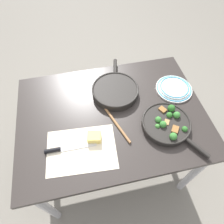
% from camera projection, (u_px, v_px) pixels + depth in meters
% --- Properties ---
extents(ground_plane, '(14.00, 14.00, 0.00)m').
position_uv_depth(ground_plane, '(112.00, 160.00, 1.83)').
color(ground_plane, slate).
extents(dining_table_red, '(1.14, 0.83, 0.74)m').
position_uv_depth(dining_table_red, '(112.00, 122.00, 1.29)').
color(dining_table_red, '#2D2826').
rests_on(dining_table_red, ground_plane).
extents(skillet_broccoli, '(0.30, 0.39, 0.07)m').
position_uv_depth(skillet_broccoli, '(167.00, 124.00, 1.15)').
color(skillet_broccoli, black).
rests_on(skillet_broccoli, dining_table_red).
extents(skillet_eggs, '(0.30, 0.43, 0.05)m').
position_uv_depth(skillet_eggs, '(115.00, 90.00, 1.29)').
color(skillet_eggs, black).
rests_on(skillet_eggs, dining_table_red).
extents(wooden_spoon, '(0.15, 0.36, 0.02)m').
position_uv_depth(wooden_spoon, '(109.00, 114.00, 1.21)').
color(wooden_spoon, '#996B42').
rests_on(wooden_spoon, dining_table_red).
extents(parchment_sheet, '(0.39, 0.30, 0.00)m').
position_uv_depth(parchment_sheet, '(82.00, 149.00, 1.08)').
color(parchment_sheet, beige).
rests_on(parchment_sheet, dining_table_red).
extents(grater_knife, '(0.28, 0.03, 0.02)m').
position_uv_depth(grater_knife, '(63.00, 149.00, 1.08)').
color(grater_knife, silver).
rests_on(grater_knife, dining_table_red).
extents(cheese_block, '(0.08, 0.07, 0.04)m').
position_uv_depth(cheese_block, '(94.00, 137.00, 1.10)').
color(cheese_block, '#E0C15B').
rests_on(cheese_block, dining_table_red).
extents(dinner_plate_stack, '(0.24, 0.24, 0.03)m').
position_uv_depth(dinner_plate_stack, '(174.00, 88.00, 1.32)').
color(dinner_plate_stack, white).
rests_on(dinner_plate_stack, dining_table_red).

